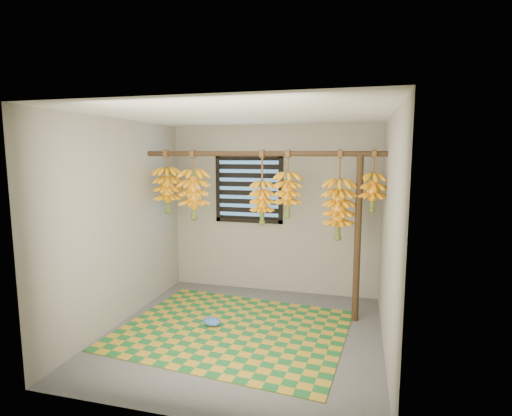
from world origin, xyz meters
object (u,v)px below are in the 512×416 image
(banana_bunch_e, at_px, (338,209))
(banana_bunch_f, at_px, (373,192))
(plastic_bag, at_px, (212,322))
(banana_bunch_c, at_px, (262,202))
(banana_bunch_b, at_px, (194,194))
(support_post, at_px, (358,239))
(woven_mat, at_px, (233,329))
(banana_bunch_a, at_px, (167,190))
(banana_bunch_d, at_px, (288,195))

(banana_bunch_e, bearing_deg, banana_bunch_f, 0.00)
(plastic_bag, xyz_separation_m, banana_bunch_c, (0.45, 0.60, 1.35))
(banana_bunch_b, bearing_deg, plastic_bag, -52.86)
(banana_bunch_e, distance_m, banana_bunch_f, 0.44)
(support_post, height_order, banana_bunch_e, banana_bunch_e)
(woven_mat, height_order, plastic_bag, plastic_bag)
(support_post, bearing_deg, banana_bunch_e, 180.00)
(banana_bunch_a, distance_m, banana_bunch_e, 2.22)
(banana_bunch_d, distance_m, banana_bunch_f, 0.99)
(banana_bunch_f, bearing_deg, plastic_bag, -161.10)
(banana_bunch_d, relative_size, banana_bunch_f, 1.15)
(support_post, bearing_deg, banana_bunch_a, 180.00)
(banana_bunch_e, relative_size, banana_bunch_f, 1.49)
(plastic_bag, height_order, banana_bunch_a, banana_bunch_a)
(banana_bunch_e, xyz_separation_m, banana_bunch_f, (0.38, 0.00, 0.21))
(support_post, xyz_separation_m, banana_bunch_c, (-1.16, -0.00, 0.40))
(banana_bunch_f, bearing_deg, support_post, 180.00)
(banana_bunch_c, distance_m, banana_bunch_e, 0.93)
(support_post, height_order, banana_bunch_b, banana_bunch_b)
(banana_bunch_c, distance_m, banana_bunch_d, 0.33)
(woven_mat, height_order, banana_bunch_a, banana_bunch_a)
(support_post, height_order, plastic_bag, support_post)
(banana_bunch_e, bearing_deg, woven_mat, -150.27)
(woven_mat, height_order, banana_bunch_d, banana_bunch_d)
(banana_bunch_b, xyz_separation_m, banana_bunch_f, (2.22, 0.00, 0.08))
(banana_bunch_c, xyz_separation_m, banana_bunch_f, (1.31, 0.00, 0.16))
(banana_bunch_a, height_order, banana_bunch_d, same)
(banana_bunch_b, distance_m, banana_bunch_c, 0.92)
(banana_bunch_a, xyz_separation_m, banana_bunch_f, (2.59, 0.00, 0.04))
(banana_bunch_b, height_order, banana_bunch_e, same)
(banana_bunch_b, distance_m, banana_bunch_f, 2.22)
(plastic_bag, distance_m, banana_bunch_b, 1.61)
(banana_bunch_c, relative_size, banana_bunch_e, 0.86)
(woven_mat, xyz_separation_m, banana_bunch_f, (1.50, 0.64, 1.56))
(plastic_bag, height_order, banana_bunch_f, banana_bunch_f)
(support_post, relative_size, banana_bunch_c, 2.17)
(banana_bunch_c, bearing_deg, woven_mat, -106.21)
(banana_bunch_e, bearing_deg, banana_bunch_c, -180.00)
(banana_bunch_e, bearing_deg, banana_bunch_b, 180.00)
(woven_mat, bearing_deg, banana_bunch_c, 73.79)
(woven_mat, xyz_separation_m, banana_bunch_d, (0.50, 0.64, 1.50))
(support_post, distance_m, banana_bunch_a, 2.50)
(banana_bunch_a, bearing_deg, banana_bunch_c, -0.00)
(banana_bunch_a, xyz_separation_m, banana_bunch_d, (1.60, 0.00, -0.02))
(banana_bunch_f, bearing_deg, banana_bunch_a, 180.00)
(woven_mat, xyz_separation_m, banana_bunch_c, (0.19, 0.64, 1.40))
(banana_bunch_d, xyz_separation_m, banana_bunch_f, (0.99, 0.00, 0.05))
(banana_bunch_b, bearing_deg, banana_bunch_e, 0.00)
(woven_mat, relative_size, banana_bunch_a, 3.02)
(support_post, height_order, banana_bunch_c, banana_bunch_c)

